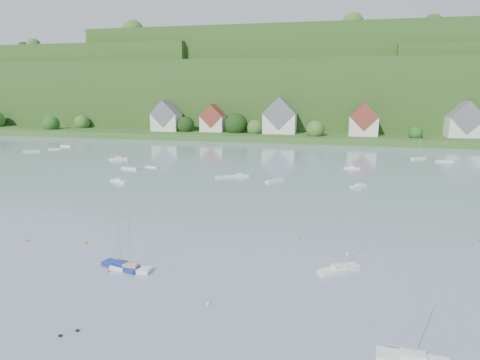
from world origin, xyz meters
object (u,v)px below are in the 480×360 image
object	(u,v)px
near_sailboat_2	(131,268)
near_sailboat_4	(413,359)
near_sailboat_3	(339,269)
near_sailboat_1	(121,265)

from	to	relation	value
near_sailboat_2	near_sailboat_4	xyz separation A→B (m)	(35.18, -12.63, 0.02)
near_sailboat_2	near_sailboat_3	world-z (taller)	near_sailboat_3
near_sailboat_1	near_sailboat_3	xyz separation A→B (m)	(30.45, 5.59, -0.00)
near_sailboat_1	near_sailboat_2	world-z (taller)	near_sailboat_1
near_sailboat_2	near_sailboat_3	distance (m)	29.31
near_sailboat_2	near_sailboat_4	bearing A→B (deg)	-16.19
near_sailboat_3	near_sailboat_4	bearing A→B (deg)	-107.38
near_sailboat_1	near_sailboat_3	world-z (taller)	near_sailboat_1
near_sailboat_3	near_sailboat_4	xyz separation A→B (m)	(6.48, -18.60, 0.01)
near_sailboat_1	near_sailboat_2	xyz separation A→B (m)	(1.76, -0.38, -0.01)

